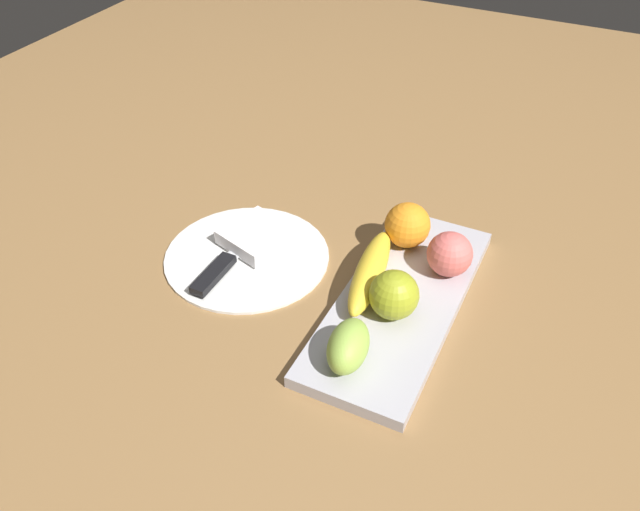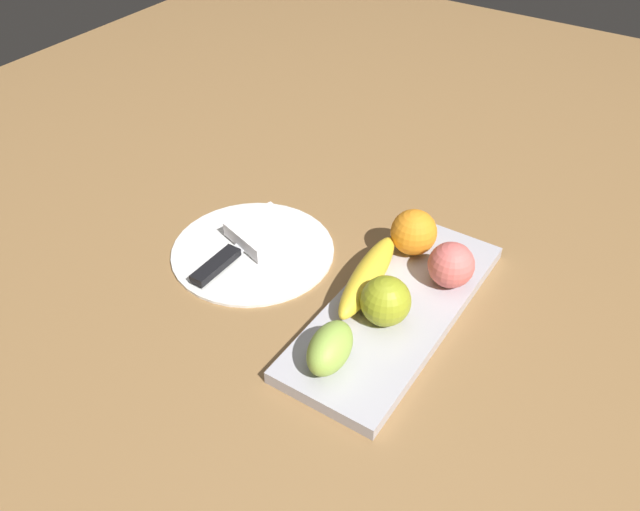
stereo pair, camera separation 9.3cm
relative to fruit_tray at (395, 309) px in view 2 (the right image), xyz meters
The scene contains 10 objects.
ground_plane 0.05m from the fruit_tray, 20.15° to the right, with size 2.40×2.40×0.00m, color olive.
fruit_tray is the anchor object (origin of this frame).
apple 0.06m from the fruit_tray, behind, with size 0.07×0.07×0.07m, color #97A122.
banana 0.06m from the fruit_tray, 79.25° to the left, with size 0.19×0.04×0.04m, color yellow.
orange_near_apple 0.13m from the fruit_tray, 16.85° to the left, with size 0.07×0.07×0.07m, color orange.
peach 0.10m from the fruit_tray, 27.38° to the right, with size 0.07×0.07×0.07m, color #E16660.
grape_bunch 0.15m from the fruit_tray, behind, with size 0.08×0.05×0.05m, color #95BA47.
dinner_plate 0.25m from the fruit_tray, 90.00° to the left, with size 0.25×0.25×0.01m, color white.
folded_napkin 0.25m from the fruit_tray, 82.80° to the left, with size 0.09×0.09×0.02m, color white.
knife 0.27m from the fruit_tray, 101.59° to the left, with size 0.18×0.02×0.01m.
Camera 2 is at (-0.65, -0.26, 0.64)m, focal length 36.78 mm.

